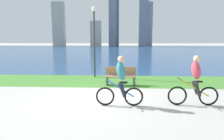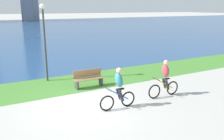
% 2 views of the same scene
% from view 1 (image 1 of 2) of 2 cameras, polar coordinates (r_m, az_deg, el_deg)
% --- Properties ---
extents(ground_plane, '(300.00, 300.00, 0.00)m').
position_cam_1_polar(ground_plane, '(7.43, -6.07, -8.29)').
color(ground_plane, '#B2AFA8').
extents(grass_strip_bayside, '(120.00, 3.18, 0.01)m').
position_cam_1_polar(grass_strip_bayside, '(10.54, -3.31, -3.15)').
color(grass_strip_bayside, '#478433').
rests_on(grass_strip_bayside, ground).
extents(bay_water_surface, '(300.00, 70.28, 0.00)m').
position_cam_1_polar(bay_water_surface, '(47.04, 1.62, 6.05)').
color(bay_water_surface, navy).
rests_on(bay_water_surface, ground).
extents(cyclist_lead, '(1.58, 0.52, 1.67)m').
position_cam_1_polar(cyclist_lead, '(6.39, 2.52, -3.33)').
color(cyclist_lead, black).
rests_on(cyclist_lead, ground).
extents(cyclist_trailing, '(1.68, 0.52, 1.69)m').
position_cam_1_polar(cyclist_trailing, '(6.98, 23.25, -2.97)').
color(cyclist_trailing, black).
rests_on(cyclist_trailing, ground).
extents(bench_near_path, '(1.50, 0.47, 0.90)m').
position_cam_1_polar(bench_near_path, '(9.41, 2.60, -1.81)').
color(bench_near_path, olive).
rests_on(bench_near_path, ground).
extents(lamppost_tall, '(0.28, 0.28, 4.09)m').
position_cam_1_polar(lamppost_tall, '(11.45, -5.26, 11.13)').
color(lamppost_tall, '#38383D').
rests_on(lamppost_tall, ground).
extents(city_skyline_far_shore, '(36.71, 9.85, 27.00)m').
position_cam_1_polar(city_skyline_far_shore, '(74.18, 0.39, 14.99)').
color(city_skyline_far_shore, '#ADA899').
rests_on(city_skyline_far_shore, ground).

